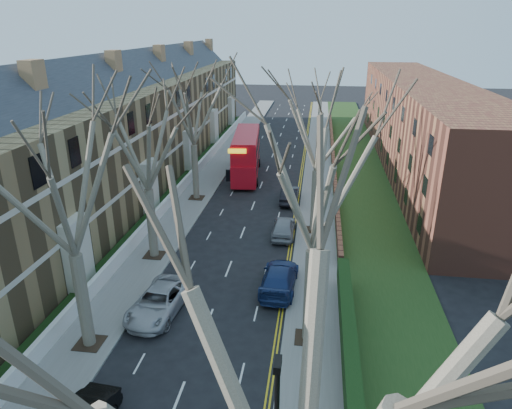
% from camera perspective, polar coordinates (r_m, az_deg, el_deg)
% --- Properties ---
extents(pavement_left, '(3.00, 102.00, 0.12)m').
position_cam_1_polar(pavement_left, '(54.92, -4.80, 4.81)').
color(pavement_left, slate).
rests_on(pavement_left, ground).
extents(pavement_right, '(3.00, 102.00, 0.12)m').
position_cam_1_polar(pavement_right, '(53.66, 7.85, 4.28)').
color(pavement_right, slate).
rests_on(pavement_right, ground).
extents(terrace_left, '(9.70, 78.00, 13.60)m').
position_cam_1_polar(terrace_left, '(48.52, -16.02, 8.50)').
color(terrace_left, brown).
rests_on(terrace_left, ground).
extents(flats_right, '(13.97, 54.00, 10.00)m').
position_cam_1_polar(flats_right, '(57.57, 19.77, 9.46)').
color(flats_right, brown).
rests_on(flats_right, ground).
extents(front_wall_left, '(0.30, 78.00, 1.00)m').
position_cam_1_polar(front_wall_left, '(47.78, -8.80, 2.77)').
color(front_wall_left, white).
rests_on(front_wall_left, ground).
extents(grass_verge_right, '(6.00, 102.00, 0.06)m').
position_cam_1_polar(grass_verge_right, '(53.85, 12.65, 4.12)').
color(grass_verge_right, '#203E16').
rests_on(grass_verge_right, ground).
extents(tree_left_mid, '(10.50, 10.50, 14.71)m').
position_cam_1_polar(tree_left_mid, '(22.44, -23.09, 3.70)').
color(tree_left_mid, brown).
rests_on(tree_left_mid, ground).
extents(tree_left_far, '(10.15, 10.15, 14.22)m').
position_cam_1_polar(tree_left_far, '(31.20, -13.92, 8.82)').
color(tree_left_far, brown).
rests_on(tree_left_far, ground).
extents(tree_left_dist, '(10.50, 10.50, 14.71)m').
position_cam_1_polar(tree_left_dist, '(42.35, -8.05, 12.87)').
color(tree_left_dist, brown).
rests_on(tree_left_dist, ground).
extents(tree_right_near, '(10.85, 10.85, 15.20)m').
position_cam_1_polar(tree_right_near, '(8.64, 6.28, -21.74)').
color(tree_right_near, brown).
rests_on(tree_right_near, ground).
extents(tree_right_mid, '(10.50, 10.50, 14.71)m').
position_cam_1_polar(tree_right_mid, '(21.24, 7.56, 4.33)').
color(tree_right_mid, brown).
rests_on(tree_right_mid, ground).
extents(tree_right_far, '(10.15, 10.15, 14.22)m').
position_cam_1_polar(tree_right_far, '(34.93, 7.86, 10.55)').
color(tree_right_far, brown).
rests_on(tree_right_far, ground).
extents(double_decker_bus, '(3.69, 11.53, 4.73)m').
position_cam_1_polar(double_decker_bus, '(50.71, -1.22, 6.14)').
color(double_decker_bus, red).
rests_on(double_decker_bus, ground).
extents(car_left_far, '(3.06, 5.65, 1.50)m').
position_cam_1_polar(car_left_far, '(27.77, -12.02, -11.76)').
color(car_left_far, '#ACACB2').
rests_on(car_left_far, ground).
extents(car_right_near, '(2.37, 5.39, 1.54)m').
position_cam_1_polar(car_right_near, '(29.42, 2.91, -9.16)').
color(car_right_near, navy).
rests_on(car_right_near, ground).
extents(car_right_mid, '(1.79, 4.40, 1.50)m').
position_cam_1_polar(car_right_mid, '(36.49, 3.48, -2.84)').
color(car_right_mid, gray).
rests_on(car_right_mid, ground).
extents(car_right_far, '(1.63, 4.53, 1.49)m').
position_cam_1_polar(car_right_far, '(43.53, 4.23, 1.26)').
color(car_right_far, black).
rests_on(car_right_far, ground).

